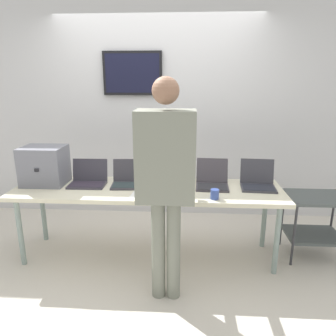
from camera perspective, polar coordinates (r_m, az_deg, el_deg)
The scene contains 13 objects.
ground at distance 3.44m, azimuth -3.40°, elevation -15.49°, with size 8.00×8.00×0.04m, color beige.
back_wall at distance 4.08m, azimuth -1.87°, elevation 10.39°, with size 8.00×0.11×2.75m.
workbench at distance 3.13m, azimuth -3.60°, elevation -4.51°, with size 2.61×0.70×0.73m.
equipment_box at distance 3.42m, azimuth -21.27°, elevation 0.42°, with size 0.42×0.35×0.38m.
laptop_station_0 at distance 3.30m, azimuth -14.11°, elevation -1.93°, with size 0.36×0.29×0.24m.
laptop_station_1 at distance 3.21m, azimuth -6.91°, elevation -2.07°, with size 0.36×0.31×0.24m.
laptop_station_2 at distance 3.15m, azimuth 0.36°, elevation -2.28°, with size 0.39×0.39×0.24m.
laptop_station_3 at distance 3.18m, azimuth 7.92°, elevation -2.23°, with size 0.33×0.38×0.25m.
laptop_station_4 at distance 3.24m, azimuth 15.79°, elevation -2.32°, with size 0.35×0.33×0.26m.
person at distance 2.40m, azimuth -0.39°, elevation -0.70°, with size 0.44×0.58×1.78m.
coffee_mug at distance 2.85m, azimuth 8.38°, elevation -4.67°, with size 0.08×0.08×0.09m.
paper_sheet at distance 2.96m, azimuth -4.50°, elevation -4.68°, with size 0.24×0.32×0.00m.
storage_cart at distance 3.53m, azimuth 24.90°, elevation -7.92°, with size 0.56×0.44×0.65m.
Camera 1 is at (0.38, -2.92, 1.76)m, focal length 33.99 mm.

